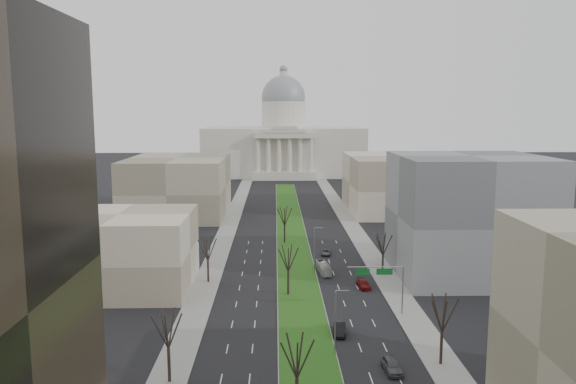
{
  "coord_description": "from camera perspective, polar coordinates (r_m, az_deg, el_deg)",
  "views": [
    {
      "loc": [
        -4.24,
        -16.47,
        32.83
      ],
      "look_at": [
        -1.32,
        111.87,
        14.02
      ],
      "focal_mm": 35.0,
      "sensor_mm": 36.0,
      "label": 1
    }
  ],
  "objects": [
    {
      "name": "ground",
      "position": [
        140.43,
        0.46,
        -5.18
      ],
      "size": [
        600.0,
        600.0,
        0.0
      ],
      "primitive_type": "plane",
      "color": "black",
      "rests_on": "ground"
    },
    {
      "name": "median",
      "position": [
        139.42,
        0.48,
        -5.24
      ],
      "size": [
        8.0,
        222.03,
        0.2
      ],
      "color": "#999993",
      "rests_on": "ground"
    },
    {
      "name": "sidewalk_left",
      "position": [
        116.94,
        -7.84,
        -8.01
      ],
      "size": [
        5.0,
        330.0,
        0.15
      ],
      "primitive_type": "cube",
      "color": "gray",
      "rests_on": "ground"
    },
    {
      "name": "sidewalk_right",
      "position": [
        118.2,
        9.44,
        -7.87
      ],
      "size": [
        5.0,
        330.0,
        0.15
      ],
      "primitive_type": "cube",
      "color": "gray",
      "rests_on": "ground"
    },
    {
      "name": "capitol",
      "position": [
        286.57,
        -0.46,
        5.03
      ],
      "size": [
        80.0,
        46.0,
        55.0
      ],
      "color": "beige",
      "rests_on": "ground"
    },
    {
      "name": "building_beige_left",
      "position": [
        108.59,
        -16.71,
        -5.78
      ],
      "size": [
        26.0,
        22.0,
        14.0
      ],
      "primitive_type": "cube",
      "color": "tan",
      "rests_on": "ground"
    },
    {
      "name": "building_grey_right",
      "position": [
        116.89,
        17.83,
        -2.33
      ],
      "size": [
        28.0,
        26.0,
        24.0
      ],
      "primitive_type": "cube",
      "color": "slate",
      "rests_on": "ground"
    },
    {
      "name": "building_far_left",
      "position": [
        180.71,
        -11.09,
        0.6
      ],
      "size": [
        30.0,
        40.0,
        18.0
      ],
      "primitive_type": "cube",
      "color": "gray",
      "rests_on": "ground"
    },
    {
      "name": "building_far_right",
      "position": [
        187.19,
        10.81,
        0.87
      ],
      "size": [
        30.0,
        40.0,
        18.0
      ],
      "primitive_type": "cube",
      "color": "tan",
      "rests_on": "ground"
    },
    {
      "name": "tree_left_mid",
      "position": [
        70.65,
        -12.11,
        -13.3
      ],
      "size": [
        5.4,
        5.4,
        9.72
      ],
      "color": "black",
      "rests_on": "ground"
    },
    {
      "name": "tree_left_far",
      "position": [
        108.43,
        -8.17,
        -5.62
      ],
      "size": [
        5.28,
        5.28,
        9.5
      ],
      "color": "black",
      "rests_on": "ground"
    },
    {
      "name": "tree_right_mid",
      "position": [
        76.21,
        15.45,
        -11.66
      ],
      "size": [
        5.52,
        5.52,
        9.94
      ],
      "color": "black",
      "rests_on": "ground"
    },
    {
      "name": "tree_right_far",
      "position": [
        113.66,
        9.65,
        -5.16
      ],
      "size": [
        5.04,
        5.04,
        9.07
      ],
      "color": "black",
      "rests_on": "ground"
    },
    {
      "name": "tree_median_a",
      "position": [
        62.14,
        0.92,
        -16.23
      ],
      "size": [
        5.4,
        5.4,
        9.72
      ],
      "color": "black",
      "rests_on": "ground"
    },
    {
      "name": "tree_median_b",
      "position": [
        99.9,
        0.03,
        -6.65
      ],
      "size": [
        5.4,
        5.4,
        9.72
      ],
      "color": "black",
      "rests_on": "ground"
    },
    {
      "name": "tree_median_c",
      "position": [
        138.92,
        -0.36,
        -2.38
      ],
      "size": [
        5.4,
        5.4,
        9.72
      ],
      "color": "black",
      "rests_on": "ground"
    },
    {
      "name": "streetlamp_median_b",
      "position": [
        77.19,
        4.86,
        -12.98
      ],
      "size": [
        1.9,
        0.2,
        9.16
      ],
      "color": "gray",
      "rests_on": "ground"
    },
    {
      "name": "streetlamp_median_c",
      "position": [
        115.22,
        2.73,
        -5.75
      ],
      "size": [
        1.9,
        0.2,
        9.16
      ],
      "color": "gray",
      "rests_on": "ground"
    },
    {
      "name": "mast_arm_signs",
      "position": [
        92.26,
        9.95,
        -8.63
      ],
      "size": [
        9.12,
        0.24,
        8.09
      ],
      "color": "gray",
      "rests_on": "ground"
    },
    {
      "name": "car_grey_near",
      "position": [
        75.38,
        10.51,
        -16.92
      ],
      "size": [
        2.4,
        5.1,
        1.69
      ],
      "primitive_type": "imported",
      "rotation": [
        0.0,
        0.0,
        0.08
      ],
      "color": "#4A4B52",
      "rests_on": "ground"
    },
    {
      "name": "car_black",
      "position": [
        85.65,
        5.27,
        -13.63
      ],
      "size": [
        2.37,
        5.28,
        1.68
      ],
      "primitive_type": "imported",
      "rotation": [
        0.0,
        0.0,
        -0.12
      ],
      "color": "black",
      "rests_on": "ground"
    },
    {
      "name": "car_red",
      "position": [
        106.68,
        7.67,
        -9.27
      ],
      "size": [
        2.52,
        5.03,
        1.4
      ],
      "primitive_type": "imported",
      "rotation": [
        0.0,
        0.0,
        0.12
      ],
      "color": "#610D0D",
      "rests_on": "ground"
    },
    {
      "name": "car_grey_far",
      "position": [
        129.23,
        3.88,
        -6.12
      ],
      "size": [
        2.6,
        4.67,
        1.23
      ],
      "primitive_type": "imported",
      "rotation": [
        0.0,
        0.0,
        -0.13
      ],
      "color": "#515259",
      "rests_on": "ground"
    },
    {
      "name": "box_van",
      "position": [
        115.05,
        3.64,
        -7.7
      ],
      "size": [
        2.67,
        7.9,
        2.16
      ],
      "primitive_type": "imported",
      "rotation": [
        0.0,
        0.0,
        0.11
      ],
      "color": "#BDBDBD",
      "rests_on": "ground"
    }
  ]
}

